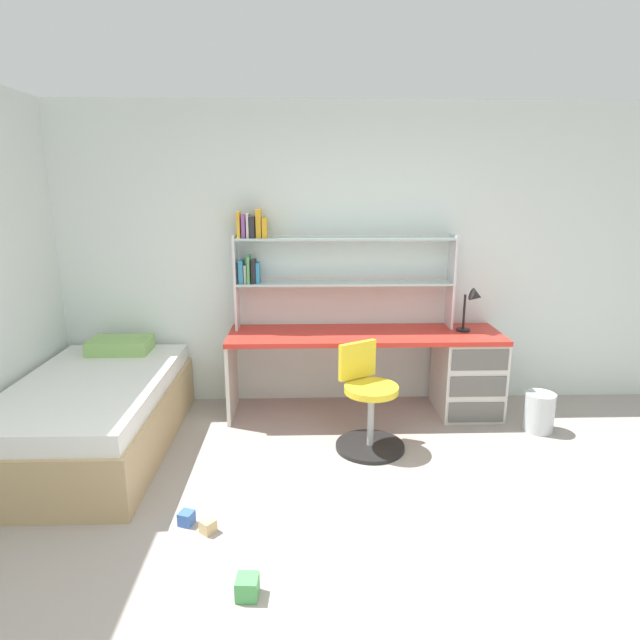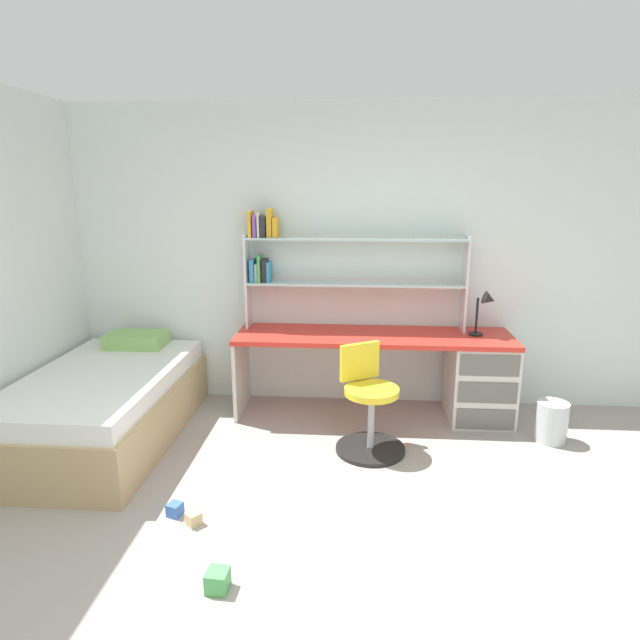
{
  "view_description": "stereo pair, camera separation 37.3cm",
  "coord_description": "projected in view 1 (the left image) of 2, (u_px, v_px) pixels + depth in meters",
  "views": [
    {
      "loc": [
        -0.32,
        -1.96,
        1.91
      ],
      "look_at": [
        -0.22,
        1.67,
        1.0
      ],
      "focal_mm": 29.61,
      "sensor_mm": 36.0,
      "label": 1
    },
    {
      "loc": [
        0.05,
        -1.95,
        1.91
      ],
      "look_at": [
        -0.22,
        1.67,
        1.0
      ],
      "focal_mm": 29.61,
      "sensor_mm": 36.0,
      "label": 2
    }
  ],
  "objects": [
    {
      "name": "toy_block_natural_2",
      "position": [
        208.0,
        526.0,
        3.01
      ],
      "size": [
        0.11,
        0.11,
        0.08
      ],
      "primitive_type": "cube",
      "rotation": [
        0.0,
        0.0,
        0.85
      ],
      "color": "tan",
      "rests_on": "ground_plane"
    },
    {
      "name": "swivel_chair",
      "position": [
        368.0,
        408.0,
        3.94
      ],
      "size": [
        0.52,
        0.52,
        0.79
      ],
      "color": "black",
      "rests_on": "ground_plane"
    },
    {
      "name": "ground_plane",
      "position": [
        379.0,
        628.0,
        2.37
      ],
      "size": [
        5.93,
        6.34,
        0.02
      ],
      "primitive_type": "cube",
      "color": "#9E938C"
    },
    {
      "name": "toy_block_blue_1",
      "position": [
        186.0,
        518.0,
        3.08
      ],
      "size": [
        0.1,
        0.1,
        0.08
      ],
      "primitive_type": "cube",
      "rotation": [
        0.0,
        0.0,
        1.25
      ],
      "color": "#3860B7",
      "rests_on": "ground_plane"
    },
    {
      "name": "bookshelf_hutch",
      "position": [
        316.0,
        260.0,
        4.5
      ],
      "size": [
        1.88,
        0.22,
        1.02
      ],
      "color": "silver",
      "rests_on": "desk"
    },
    {
      "name": "toy_block_green_0",
      "position": [
        247.0,
        587.0,
        2.53
      ],
      "size": [
        0.11,
        0.11,
        0.11
      ],
      "primitive_type": "cube",
      "rotation": [
        0.0,
        0.0,
        3.08
      ],
      "color": "#479E51",
      "rests_on": "ground_plane"
    },
    {
      "name": "desk_lamp",
      "position": [
        473.0,
        303.0,
        4.44
      ],
      "size": [
        0.2,
        0.17,
        0.38
      ],
      "color": "black",
      "rests_on": "desk"
    },
    {
      "name": "waste_bin",
      "position": [
        539.0,
        412.0,
        4.25
      ],
      "size": [
        0.24,
        0.24,
        0.32
      ],
      "primitive_type": "cylinder",
      "color": "silver",
      "rests_on": "ground_plane"
    },
    {
      "name": "desk",
      "position": [
        437.0,
        366.0,
        4.56
      ],
      "size": [
        2.31,
        0.61,
        0.72
      ],
      "color": "red",
      "rests_on": "ground_plane"
    },
    {
      "name": "bed_platform",
      "position": [
        94.0,
        414.0,
        3.93
      ],
      "size": [
        1.09,
        1.87,
        0.67
      ],
      "color": "tan",
      "rests_on": "ground_plane"
    },
    {
      "name": "room_shell",
      "position": [
        149.0,
        287.0,
        3.28
      ],
      "size": [
        5.93,
        6.34,
        2.63
      ],
      "color": "silver",
      "rests_on": "ground_plane"
    }
  ]
}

